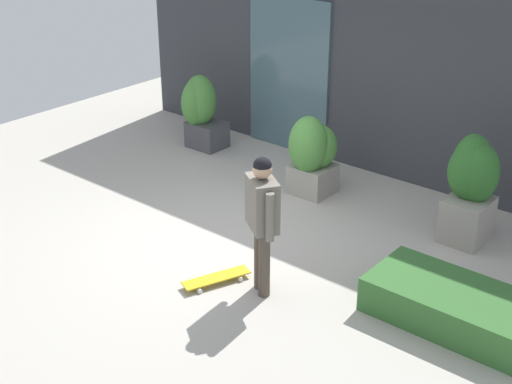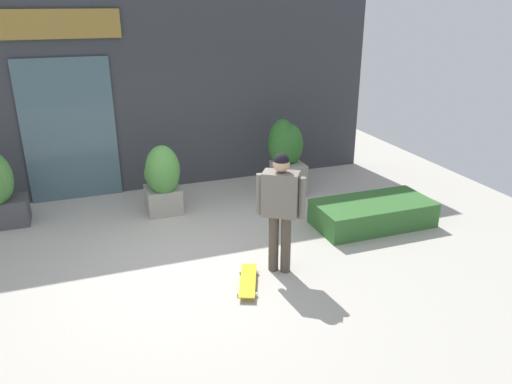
{
  "view_description": "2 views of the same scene",
  "coord_description": "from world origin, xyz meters",
  "px_view_note": "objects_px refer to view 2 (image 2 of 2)",
  "views": [
    {
      "loc": [
        5.3,
        -5.91,
        4.37
      ],
      "look_at": [
        0.82,
        -0.51,
        1.07
      ],
      "focal_mm": 50.06,
      "sensor_mm": 36.0,
      "label": 1
    },
    {
      "loc": [
        -1.15,
        -5.94,
        3.32
      ],
      "look_at": [
        0.82,
        -0.51,
        1.07
      ],
      "focal_mm": 34.62,
      "sensor_mm": 36.0,
      "label": 2
    }
  ],
  "objects_px": {
    "skateboard": "(248,280)",
    "planter_box_mid": "(163,177)",
    "planter_box_left": "(286,151)",
    "skateboarder": "(280,202)"
  },
  "relations": [
    {
      "from": "planter_box_mid",
      "to": "skateboard",
      "type": "bearing_deg",
      "value": -77.95
    },
    {
      "from": "planter_box_left",
      "to": "planter_box_mid",
      "type": "xyz_separation_m",
      "value": [
        -2.26,
        -0.17,
        -0.16
      ]
    },
    {
      "from": "skateboarder",
      "to": "planter_box_left",
      "type": "height_order",
      "value": "skateboarder"
    },
    {
      "from": "skateboarder",
      "to": "planter_box_left",
      "type": "xyz_separation_m",
      "value": [
        1.2,
        2.61,
        -0.2
      ]
    },
    {
      "from": "skateboard",
      "to": "planter_box_mid",
      "type": "relative_size",
      "value": 0.69
    },
    {
      "from": "skateboarder",
      "to": "planter_box_mid",
      "type": "distance_m",
      "value": 2.68
    },
    {
      "from": "planter_box_left",
      "to": "planter_box_mid",
      "type": "height_order",
      "value": "planter_box_left"
    },
    {
      "from": "skateboard",
      "to": "planter_box_mid",
      "type": "distance_m",
      "value": 2.75
    },
    {
      "from": "skateboarder",
      "to": "planter_box_mid",
      "type": "relative_size",
      "value": 1.36
    },
    {
      "from": "planter_box_mid",
      "to": "skateboarder",
      "type": "bearing_deg",
      "value": -66.37
    }
  ]
}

